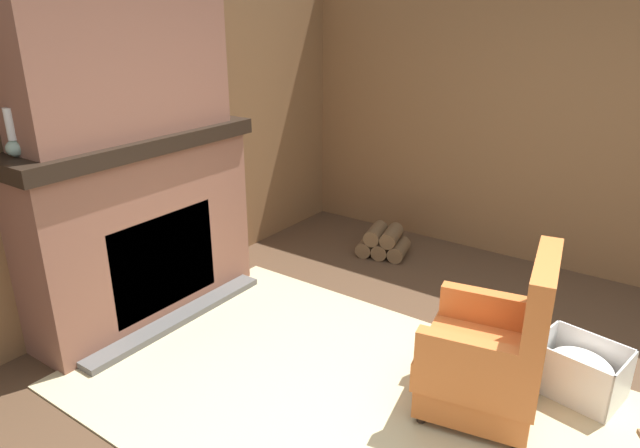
% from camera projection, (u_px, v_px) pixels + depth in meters
% --- Properties ---
extents(ground_plane, '(14.00, 14.00, 0.00)m').
position_uv_depth(ground_plane, '(438.00, 437.00, 3.13)').
color(ground_plane, '#4C3523').
extents(wood_panel_wall_left, '(0.06, 5.86, 2.58)m').
position_uv_depth(wood_panel_wall_left, '(109.00, 143.00, 4.10)').
color(wood_panel_wall_left, brown).
rests_on(wood_panel_wall_left, ground).
extents(wood_panel_wall_back, '(5.86, 0.09, 2.58)m').
position_uv_depth(wood_panel_wall_back, '(589.00, 125.00, 4.67)').
color(wood_panel_wall_back, brown).
rests_on(wood_panel_wall_back, ground).
extents(fireplace_hearth, '(0.67, 1.85, 1.38)m').
position_uv_depth(fireplace_hearth, '(143.00, 229.00, 4.18)').
color(fireplace_hearth, brown).
rests_on(fireplace_hearth, ground).
extents(chimney_breast, '(0.40, 1.54, 1.18)m').
position_uv_depth(chimney_breast, '(120.00, 45.00, 3.72)').
color(chimney_breast, brown).
rests_on(chimney_breast, fireplace_hearth).
extents(area_rug, '(3.73, 2.13, 0.01)m').
position_uv_depth(area_rug, '(375.00, 410.00, 3.34)').
color(area_rug, '#C6B789').
rests_on(area_rug, ground).
extents(armchair, '(0.76, 0.77, 1.01)m').
position_uv_depth(armchair, '(491.00, 357.00, 3.21)').
color(armchair, '#C6662D').
rests_on(armchair, ground).
extents(firewood_stack, '(0.52, 0.43, 0.28)m').
position_uv_depth(firewood_stack, '(383.00, 242.00, 5.37)').
color(firewood_stack, brown).
rests_on(firewood_stack, ground).
extents(laundry_basket, '(0.54, 0.45, 0.34)m').
position_uv_depth(laundry_basket, '(580.00, 370.00, 3.43)').
color(laundry_basket, white).
rests_on(laundry_basket, ground).
extents(oil_lamp_vase, '(0.11, 0.11, 0.29)m').
position_uv_depth(oil_lamp_vase, '(14.00, 140.00, 3.33)').
color(oil_lamp_vase, '#99B29E').
rests_on(oil_lamp_vase, fireplace_hearth).
extents(storage_case, '(0.14, 0.22, 0.13)m').
position_uv_depth(storage_case, '(160.00, 118.00, 4.16)').
color(storage_case, gray).
rests_on(storage_case, fireplace_hearth).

